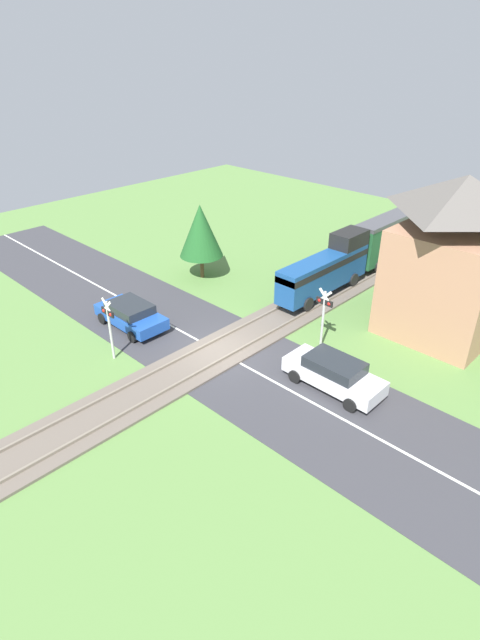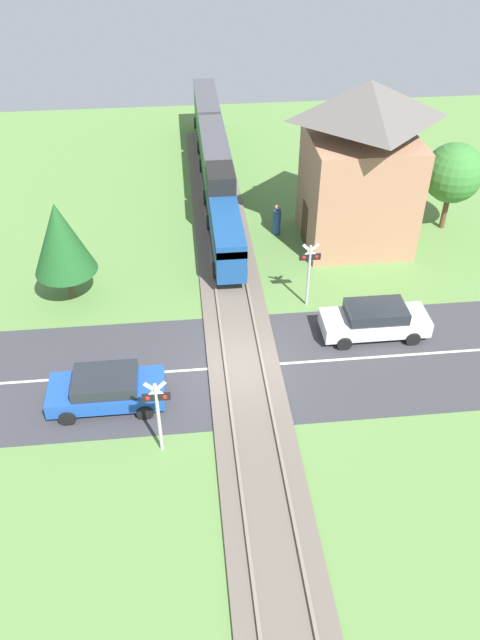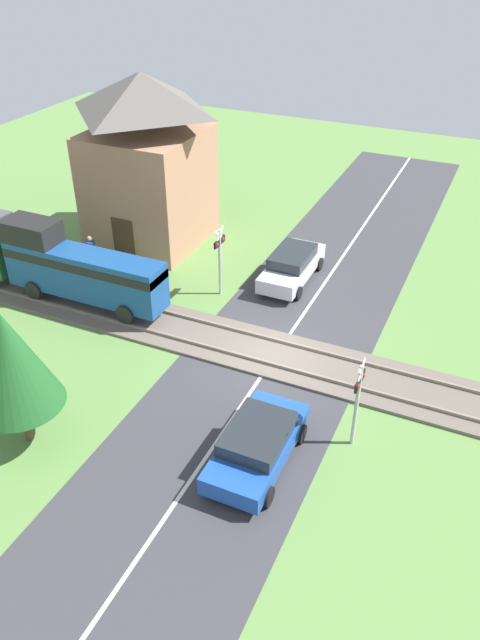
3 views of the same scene
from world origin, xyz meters
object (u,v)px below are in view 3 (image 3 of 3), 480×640
(car_near_crossing, at_px, (257,444))
(crossing_signal_west_approach, at_px, (358,393))
(car_far_side, at_px, (292,265))
(crossing_signal_east_approach, at_px, (220,252))
(pedestrian_by_station, at_px, (92,254))
(station_building, at_px, (147,163))

(car_near_crossing, relative_size, crossing_signal_west_approach, 1.34)
(car_far_side, distance_m, crossing_signal_east_approach, 3.54)
(crossing_signal_east_approach, height_order, pedestrian_by_station, crossing_signal_east_approach)
(car_near_crossing, relative_size, pedestrian_by_station, 2.52)
(car_near_crossing, xyz_separation_m, pedestrian_by_station, (7.89, 11.49, 0.03))
(car_far_side, height_order, crossing_signal_west_approach, crossing_signal_west_approach)
(crossing_signal_west_approach, xyz_separation_m, pedestrian_by_station, (5.98, 13.85, -1.24))
(car_near_crossing, xyz_separation_m, station_building, (11.66, 10.58, 3.16))
(crossing_signal_west_approach, bearing_deg, car_near_crossing, 129.08)
(pedestrian_by_station, bearing_deg, crossing_signal_east_approach, -86.40)
(crossing_signal_west_approach, bearing_deg, crossing_signal_east_approach, 50.01)
(crossing_signal_west_approach, xyz_separation_m, crossing_signal_east_approach, (6.37, 7.60, 0.00))
(crossing_signal_east_approach, distance_m, station_building, 6.60)
(car_far_side, bearing_deg, station_building, 82.34)
(car_far_side, relative_size, crossing_signal_west_approach, 1.40)
(crossing_signal_west_approach, height_order, station_building, station_building)
(car_far_side, relative_size, crossing_signal_east_approach, 1.40)
(car_near_crossing, distance_m, station_building, 16.06)
(crossing_signal_west_approach, xyz_separation_m, station_building, (9.74, 12.94, 1.89))
(crossing_signal_west_approach, relative_size, crossing_signal_east_approach, 1.00)
(car_near_crossing, distance_m, crossing_signal_east_approach, 9.88)
(station_building, xyz_separation_m, pedestrian_by_station, (-3.77, 0.91, -3.13))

